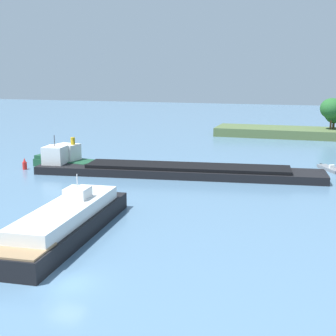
# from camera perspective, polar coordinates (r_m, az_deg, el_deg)

# --- Properties ---
(ground_plane) EXTENTS (400.00, 400.00, 0.00)m
(ground_plane) POSITION_cam_1_polar(r_m,az_deg,el_deg) (38.03, -11.97, -13.27)
(ground_plane) COLOR slate
(fishing_skiff) EXTENTS (4.18, 5.89, 1.01)m
(fishing_skiff) POSITION_cam_1_polar(r_m,az_deg,el_deg) (81.30, 18.68, -0.09)
(fishing_skiff) COLOR slate
(fishing_skiff) RESTS_ON ground
(tugboat) EXTENTS (11.12, 6.17, 5.04)m
(tugboat) POSITION_cam_1_polar(r_m,az_deg,el_deg) (81.68, -12.10, 1.04)
(tugboat) COLOR #19472D
(tugboat) RESTS_ON ground
(small_motorboat) EXTENTS (3.80, 5.85, 0.94)m
(small_motorboat) POSITION_cam_1_polar(r_m,az_deg,el_deg) (95.37, -12.30, 1.88)
(small_motorboat) COLOR slate
(small_motorboat) RESTS_ON ground
(white_riverboat) EXTENTS (6.56, 21.93, 5.58)m
(white_riverboat) POSITION_cam_1_polar(r_m,az_deg,el_deg) (47.62, -11.91, -6.27)
(white_riverboat) COLOR black
(white_riverboat) RESTS_ON ground
(cargo_barge) EXTENTS (44.20, 11.84, 5.79)m
(cargo_barge) POSITION_cam_1_polar(r_m,az_deg,el_deg) (73.25, 0.45, -0.21)
(cargo_barge) COLOR black
(cargo_barge) RESTS_ON ground
(channel_buoy_red) EXTENTS (0.70, 0.70, 1.90)m
(channel_buoy_red) POSITION_cam_1_polar(r_m,az_deg,el_deg) (81.14, -16.64, 0.40)
(channel_buoy_red) COLOR red
(channel_buoy_red) RESTS_ON ground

